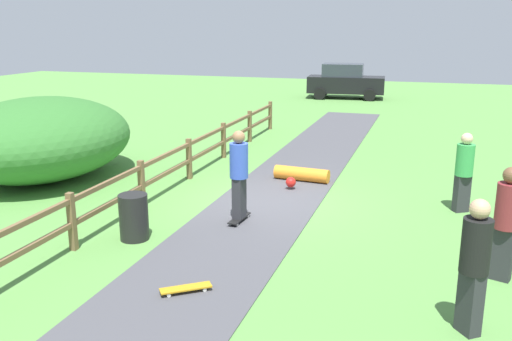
% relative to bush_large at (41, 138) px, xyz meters
% --- Properties ---
extents(ground_plane, '(60.00, 60.00, 0.00)m').
position_rel_bush_large_xyz_m(ground_plane, '(6.41, -0.20, -1.09)').
color(ground_plane, '#568E42').
extents(asphalt_path, '(2.40, 28.00, 0.02)m').
position_rel_bush_large_xyz_m(asphalt_path, '(6.41, -0.20, -1.08)').
color(asphalt_path, '#47474C').
rests_on(asphalt_path, ground_plane).
extents(wooden_fence, '(0.12, 18.12, 1.10)m').
position_rel_bush_large_xyz_m(wooden_fence, '(3.81, -0.20, -0.42)').
color(wooden_fence, brown).
rests_on(wooden_fence, ground_plane).
extents(bush_large, '(4.43, 5.31, 2.17)m').
position_rel_bush_large_xyz_m(bush_large, '(0.00, 0.00, 0.00)').
color(bush_large, '#33702D').
rests_on(bush_large, ground_plane).
extents(trash_bin, '(0.56, 0.56, 0.90)m').
position_rel_bush_large_xyz_m(trash_bin, '(4.61, -3.24, -0.64)').
color(trash_bin, black).
rests_on(trash_bin, ground_plane).
extents(skater_riding, '(0.41, 0.81, 1.94)m').
position_rel_bush_large_xyz_m(skater_riding, '(6.23, -1.72, 0.02)').
color(skater_riding, black).
rests_on(skater_riding, asphalt_path).
extents(skater_fallen, '(1.49, 1.23, 0.36)m').
position_rel_bush_large_xyz_m(skater_fallen, '(6.75, 1.68, -0.89)').
color(skater_fallen, orange).
rests_on(skater_fallen, asphalt_path).
extents(skateboard_loose, '(0.76, 0.64, 0.08)m').
position_rel_bush_large_xyz_m(skateboard_loose, '(6.51, -5.00, -1.00)').
color(skateboard_loose, '#BF8C19').
rests_on(skateboard_loose, asphalt_path).
extents(bystander_black, '(0.53, 0.53, 1.89)m').
position_rel_bush_large_xyz_m(bystander_black, '(10.61, -4.88, -0.03)').
color(bystander_black, '#2D2D33').
rests_on(bystander_black, ground_plane).
extents(bystander_maroon, '(0.48, 0.48, 1.89)m').
position_rel_bush_large_xyz_m(bystander_maroon, '(11.19, -2.98, -0.03)').
color(bystander_maroon, '#2D2D33').
rests_on(bystander_maroon, ground_plane).
extents(bystander_green, '(0.52, 0.52, 1.78)m').
position_rel_bush_large_xyz_m(bystander_green, '(10.68, 0.44, -0.10)').
color(bystander_green, '#2D2D33').
rests_on(bystander_green, ground_plane).
extents(parked_car_black, '(4.33, 2.27, 1.92)m').
position_rel_bush_large_xyz_m(parked_car_black, '(5.13, 19.19, -0.13)').
color(parked_car_black, black).
rests_on(parked_car_black, ground_plane).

